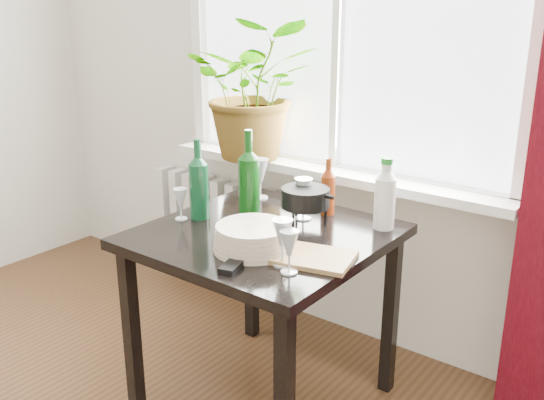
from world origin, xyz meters
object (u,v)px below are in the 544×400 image
Objects in this scene: wine_bottle_left at (199,179)px; wineglass_far_right at (289,252)px; cleaning_bottle at (385,193)px; wineglass_back_center at (303,198)px; potted_plant at (255,90)px; wineglass_front_left at (181,204)px; fondue_pot at (305,206)px; plate_stack at (253,238)px; radiator at (214,226)px; cutting_board at (307,256)px; tv_remote at (237,262)px; bottle_amber at (328,186)px; table at (264,254)px; wineglass_front_right at (282,242)px; wineglass_back_left at (260,178)px; wine_bottle_right at (249,174)px.

wine_bottle_left is 2.21× the size of wineglass_far_right.
cleaning_bottle is 1.61× the size of wineglass_back_center.
potted_plant reaches higher than wineglass_front_left.
fondue_pot is at bearing -34.70° from potted_plant.
wineglass_front_left is at bearing 170.99° from plate_stack.
wineglass_back_center is 0.06m from fondue_pot.
radiator is 2.59× the size of cutting_board.
plate_stack is (-0.26, -0.47, -0.09)m from cleaning_bottle.
wine_bottle_left reaches higher than tv_remote.
potted_plant is 0.75m from wineglass_front_left.
potted_plant is at bearing 157.48° from bottle_amber.
radiator is at bearing 142.62° from wineglass_far_right.
table is 0.89m from potted_plant.
table is 0.51m from cleaning_bottle.
wine_bottle_left is 1.99× the size of wineglass_front_right.
table is (0.85, -0.63, 0.27)m from radiator.
cutting_board is at bearing 98.24° from wineglass_far_right.
wineglass_front_right is 0.59× the size of plate_stack.
tv_remote is 0.58× the size of cutting_board.
plate_stack reaches higher than radiator.
wineglass_front_right is at bearing -45.75° from wineglass_back_left.
wineglass_back_left is 1.40× the size of wineglass_front_left.
potted_plant is at bearing 146.47° from wineglass_back_center.
wineglass_back_left reaches higher than radiator.
wine_bottle_right is at bearing 36.93° from wine_bottle_left.
plate_stack is 0.14m from tv_remote.
table is 5.22× the size of wineglass_front_right.
wineglass_front_left reaches higher than table.
fondue_pot is at bearing -151.70° from cleaning_bottle.
radiator is 1.05m from wine_bottle_right.
wineglass_back_left is (-0.30, 0.10, 0.01)m from wineglass_back_center.
cutting_board is (0.61, -0.02, -0.06)m from wineglass_front_left.
cutting_board is at bearing 70.28° from wineglass_front_right.
radiator is 1.29m from plate_stack.
wineglass_far_right is 0.19m from tv_remote.
radiator is at bearing 166.67° from potted_plant.
potted_plant is (-0.47, 0.54, 0.52)m from table.
wineglass_back_center is 0.32m from wineglass_back_left.
bottle_amber is (0.93, -0.32, 0.48)m from radiator.
wineglass_back_center is 0.94× the size of wineglass_back_left.
fondue_pot is 0.69× the size of cutting_board.
fondue_pot is (0.55, -0.38, -0.36)m from potted_plant.
cleaning_bottle reaches higher than wineglass_front_right.
wine_bottle_right is 1.18× the size of cutting_board.
wineglass_front_right is (0.15, -0.52, -0.04)m from bottle_amber.
wineglass_front_left is at bearing -164.11° from table.
cleaning_bottle is (0.48, 0.22, -0.04)m from wine_bottle_right.
wine_bottle_left reaches higher than cleaning_bottle.
cleaning_bottle is 1.89× the size of wineglass_far_right.
fondue_pot is at bearing 118.05° from wineglass_far_right.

